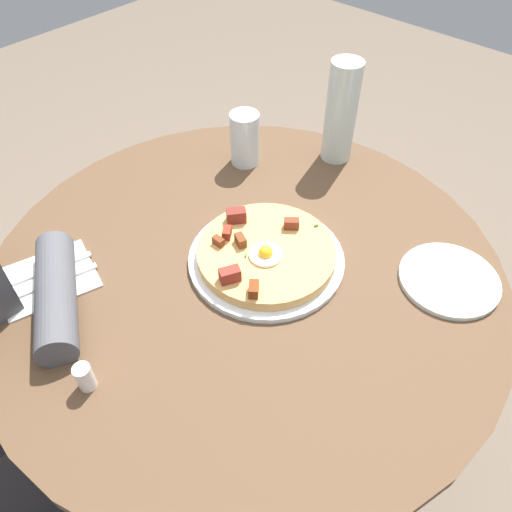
{
  "coord_description": "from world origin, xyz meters",
  "views": [
    {
      "loc": [
        0.47,
        0.45,
        1.45
      ],
      "look_at": [
        -0.02,
        0.01,
        0.75
      ],
      "focal_mm": 34.83,
      "sensor_mm": 36.0,
      "label": 1
    }
  ],
  "objects_px": {
    "breakfast_pizza": "(265,252)",
    "water_glass": "(245,139)",
    "pizza_plate": "(266,259)",
    "bread_plate": "(449,280)",
    "dining_table": "(247,319)",
    "knife": "(44,271)",
    "fork": "(49,283)",
    "water_bottle": "(341,112)",
    "salt_shaker": "(85,377)"
  },
  "relations": [
    {
      "from": "dining_table",
      "to": "knife",
      "type": "bearing_deg",
      "value": -45.01
    },
    {
      "from": "salt_shaker",
      "to": "water_bottle",
      "type": "bearing_deg",
      "value": -174.56
    },
    {
      "from": "salt_shaker",
      "to": "knife",
      "type": "bearing_deg",
      "value": -107.83
    },
    {
      "from": "dining_table",
      "to": "water_bottle",
      "type": "relative_size",
      "value": 4.19
    },
    {
      "from": "breakfast_pizza",
      "to": "water_glass",
      "type": "distance_m",
      "value": 0.33
    },
    {
      "from": "knife",
      "to": "water_bottle",
      "type": "bearing_deg",
      "value": 2.09
    },
    {
      "from": "water_bottle",
      "to": "pizza_plate",
      "type": "bearing_deg",
      "value": 15.6
    },
    {
      "from": "pizza_plate",
      "to": "water_glass",
      "type": "bearing_deg",
      "value": -130.03
    },
    {
      "from": "pizza_plate",
      "to": "water_bottle",
      "type": "xyz_separation_m",
      "value": [
        -0.37,
        -0.1,
        0.11
      ]
    },
    {
      "from": "bread_plate",
      "to": "knife",
      "type": "xyz_separation_m",
      "value": [
        0.5,
        -0.58,
        0.0
      ]
    },
    {
      "from": "breakfast_pizza",
      "to": "knife",
      "type": "relative_size",
      "value": 1.49
    },
    {
      "from": "salt_shaker",
      "to": "water_glass",
      "type": "bearing_deg",
      "value": -159.87
    },
    {
      "from": "breakfast_pizza",
      "to": "water_glass",
      "type": "xyz_separation_m",
      "value": [
        -0.21,
        -0.25,
        0.04
      ]
    },
    {
      "from": "breakfast_pizza",
      "to": "water_glass",
      "type": "height_order",
      "value": "water_glass"
    },
    {
      "from": "fork",
      "to": "salt_shaker",
      "type": "height_order",
      "value": "salt_shaker"
    },
    {
      "from": "pizza_plate",
      "to": "knife",
      "type": "relative_size",
      "value": 1.68
    },
    {
      "from": "pizza_plate",
      "to": "water_bottle",
      "type": "relative_size",
      "value": 1.27
    },
    {
      "from": "breakfast_pizza",
      "to": "knife",
      "type": "distance_m",
      "value": 0.42
    },
    {
      "from": "water_bottle",
      "to": "water_glass",
      "type": "bearing_deg",
      "value": -42.31
    },
    {
      "from": "knife",
      "to": "fork",
      "type": "bearing_deg",
      "value": -90.0
    },
    {
      "from": "bread_plate",
      "to": "water_bottle",
      "type": "distance_m",
      "value": 0.45
    },
    {
      "from": "dining_table",
      "to": "water_glass",
      "type": "xyz_separation_m",
      "value": [
        -0.25,
        -0.23,
        0.24
      ]
    },
    {
      "from": "breakfast_pizza",
      "to": "knife",
      "type": "xyz_separation_m",
      "value": [
        0.3,
        -0.29,
        -0.02
      ]
    },
    {
      "from": "dining_table",
      "to": "fork",
      "type": "bearing_deg",
      "value": -40.04
    },
    {
      "from": "breakfast_pizza",
      "to": "water_bottle",
      "type": "xyz_separation_m",
      "value": [
        -0.38,
        -0.1,
        0.09
      ]
    },
    {
      "from": "knife",
      "to": "dining_table",
      "type": "bearing_deg",
      "value": -27.49
    },
    {
      "from": "fork",
      "to": "salt_shaker",
      "type": "bearing_deg",
      "value": -90.36
    },
    {
      "from": "fork",
      "to": "water_glass",
      "type": "relative_size",
      "value": 1.42
    },
    {
      "from": "water_bottle",
      "to": "knife",
      "type": "bearing_deg",
      "value": -15.43
    },
    {
      "from": "salt_shaker",
      "to": "breakfast_pizza",
      "type": "bearing_deg",
      "value": 175.53
    },
    {
      "from": "pizza_plate",
      "to": "breakfast_pizza",
      "type": "distance_m",
      "value": 0.02
    },
    {
      "from": "fork",
      "to": "water_glass",
      "type": "xyz_separation_m",
      "value": [
        -0.53,
        0.01,
        0.06
      ]
    },
    {
      "from": "dining_table",
      "to": "bread_plate",
      "type": "xyz_separation_m",
      "value": [
        -0.23,
        0.31,
        0.18
      ]
    },
    {
      "from": "knife",
      "to": "salt_shaker",
      "type": "height_order",
      "value": "salt_shaker"
    },
    {
      "from": "dining_table",
      "to": "salt_shaker",
      "type": "xyz_separation_m",
      "value": [
        0.35,
        -0.01,
        0.2
      ]
    },
    {
      "from": "salt_shaker",
      "to": "pizza_plate",
      "type": "bearing_deg",
      "value": 175.34
    },
    {
      "from": "pizza_plate",
      "to": "bread_plate",
      "type": "distance_m",
      "value": 0.35
    },
    {
      "from": "dining_table",
      "to": "water_glass",
      "type": "relative_size",
      "value": 7.87
    },
    {
      "from": "breakfast_pizza",
      "to": "fork",
      "type": "height_order",
      "value": "breakfast_pizza"
    },
    {
      "from": "fork",
      "to": "water_bottle",
      "type": "xyz_separation_m",
      "value": [
        -0.69,
        0.15,
        0.11
      ]
    },
    {
      "from": "pizza_plate",
      "to": "water_bottle",
      "type": "bearing_deg",
      "value": -164.4
    },
    {
      "from": "pizza_plate",
      "to": "breakfast_pizza",
      "type": "relative_size",
      "value": 1.13
    },
    {
      "from": "dining_table",
      "to": "bread_plate",
      "type": "bearing_deg",
      "value": 125.89
    },
    {
      "from": "dining_table",
      "to": "breakfast_pizza",
      "type": "height_order",
      "value": "breakfast_pizza"
    },
    {
      "from": "water_glass",
      "to": "knife",
      "type": "bearing_deg",
      "value": -4.41
    },
    {
      "from": "water_glass",
      "to": "salt_shaker",
      "type": "height_order",
      "value": "water_glass"
    },
    {
      "from": "bread_plate",
      "to": "knife",
      "type": "relative_size",
      "value": 1.03
    },
    {
      "from": "dining_table",
      "to": "knife",
      "type": "distance_m",
      "value": 0.42
    },
    {
      "from": "pizza_plate",
      "to": "bread_plate",
      "type": "relative_size",
      "value": 1.63
    },
    {
      "from": "dining_table",
      "to": "fork",
      "type": "height_order",
      "value": "fork"
    }
  ]
}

